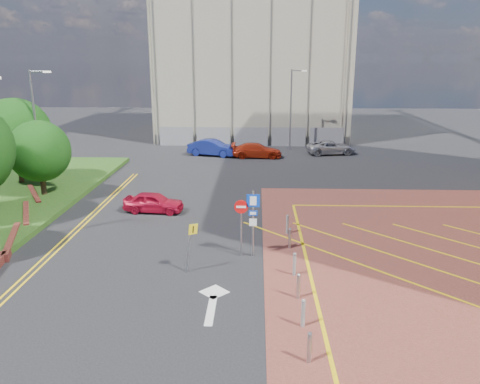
# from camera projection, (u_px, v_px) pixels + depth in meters

# --- Properties ---
(ground) EXTENTS (140.00, 140.00, 0.00)m
(ground) POSITION_uv_depth(u_px,v_px,m) (241.00, 265.00, 21.16)
(ground) COLOR black
(ground) RESTS_ON ground
(retaining_wall) EXTENTS (6.06, 20.33, 0.40)m
(retaining_wall) POSITION_uv_depth(u_px,v_px,m) (8.00, 241.00, 23.44)
(retaining_wall) COLOR maroon
(retaining_wall) RESTS_ON ground
(tree_c) EXTENTS (4.00, 4.00, 4.90)m
(tree_c) POSITION_uv_depth(u_px,v_px,m) (39.00, 151.00, 30.36)
(tree_c) COLOR #3D2B1C
(tree_c) RESTS_ON grass_bed
(tree_d) EXTENTS (5.00, 5.00, 6.08)m
(tree_d) POSITION_uv_depth(u_px,v_px,m) (16.00, 134.00, 33.17)
(tree_d) COLOR #3D2B1C
(tree_d) RESTS_ON grass_bed
(lamp_left_far) EXTENTS (1.53, 0.16, 8.00)m
(lamp_left_far) POSITION_uv_depth(u_px,v_px,m) (37.00, 124.00, 31.91)
(lamp_left_far) COLOR #9EA0A8
(lamp_left_far) RESTS_ON grass_bed
(lamp_back) EXTENTS (1.53, 0.16, 8.00)m
(lamp_back) POSITION_uv_depth(u_px,v_px,m) (292.00, 107.00, 46.72)
(lamp_back) COLOR #9EA0A8
(lamp_back) RESTS_ON ground
(sign_cluster) EXTENTS (1.17, 0.12, 3.20)m
(sign_cluster) POSITION_uv_depth(u_px,v_px,m) (249.00, 217.00, 21.56)
(sign_cluster) COLOR #9EA0A8
(sign_cluster) RESTS_ON ground
(warning_sign) EXTENTS (0.60, 0.39, 2.25)m
(warning_sign) POSITION_uv_depth(u_px,v_px,m) (190.00, 241.00, 20.07)
(warning_sign) COLOR #9EA0A8
(warning_sign) RESTS_ON ground
(bollard_row) EXTENTS (0.14, 11.14, 0.90)m
(bollard_row) POSITION_uv_depth(u_px,v_px,m) (296.00, 272.00, 19.35)
(bollard_row) COLOR #9EA0A8
(bollard_row) RESTS_ON forecourt
(construction_building) EXTENTS (21.20, 19.20, 22.00)m
(construction_building) POSITION_uv_depth(u_px,v_px,m) (253.00, 41.00, 56.57)
(construction_building) COLOR #A09983
(construction_building) RESTS_ON ground
(construction_fence) EXTENTS (21.60, 0.06, 2.00)m
(construction_fence) POSITION_uv_depth(u_px,v_px,m) (260.00, 137.00, 49.67)
(construction_fence) COLOR gray
(construction_fence) RESTS_ON ground
(car_red_left) EXTENTS (3.73, 1.80, 1.23)m
(car_red_left) POSITION_uv_depth(u_px,v_px,m) (154.00, 202.00, 28.33)
(car_red_left) COLOR #B90F2D
(car_red_left) RESTS_ON ground
(car_blue_back) EXTENTS (4.98, 2.86, 1.55)m
(car_blue_back) POSITION_uv_depth(u_px,v_px,m) (213.00, 148.00, 44.78)
(car_blue_back) COLOR navy
(car_blue_back) RESTS_ON ground
(car_red_back) EXTENTS (4.72, 1.99, 1.36)m
(car_red_back) POSITION_uv_depth(u_px,v_px,m) (257.00, 150.00, 43.96)
(car_red_back) COLOR #B0260F
(car_red_back) RESTS_ON ground
(car_silver_back) EXTENTS (5.01, 2.92, 1.31)m
(car_silver_back) POSITION_uv_depth(u_px,v_px,m) (331.00, 148.00, 45.51)
(car_silver_back) COLOR #A2A1A8
(car_silver_back) RESTS_ON ground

